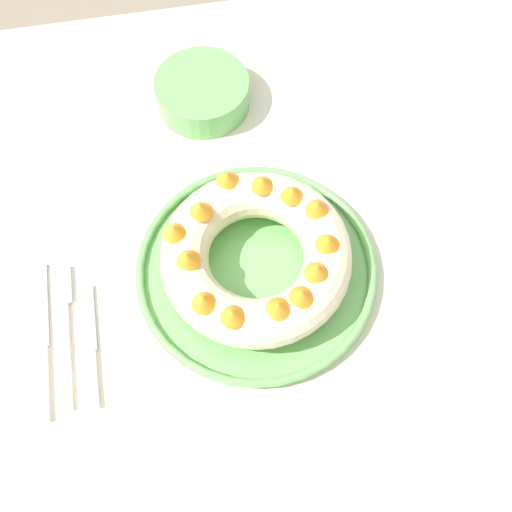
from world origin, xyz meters
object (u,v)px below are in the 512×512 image
serving_knife (42,350)px  cake_knife (90,353)px  serving_dish (256,269)px  bundt_cake (256,255)px  side_bowl (203,93)px  fork (65,324)px

serving_knife → cake_knife: (0.06, -0.01, -0.00)m
serving_dish → cake_knife: serving_dish is taller
bundt_cake → cake_knife: size_ratio=1.48×
cake_knife → side_bowl: size_ratio=1.16×
bundt_cake → cake_knife: bearing=-162.2°
serving_dish → bundt_cake: (-0.00, -0.00, 0.04)m
fork → side_bowl: bearing=55.8°
cake_knife → bundt_cake: bearing=14.0°
serving_dish → side_bowl: side_bowl is taller
bundt_cake → fork: (-0.26, -0.03, -0.05)m
fork → side_bowl: size_ratio=1.36×
cake_knife → side_bowl: (0.21, 0.38, 0.02)m
serving_dish → fork: size_ratio=1.65×
serving_dish → side_bowl: bearing=95.1°
serving_knife → side_bowl: bearing=58.0°
serving_knife → side_bowl: 0.46m
fork → cake_knife: (0.03, -0.05, -0.00)m
serving_dish → serving_knife: 0.30m
cake_knife → side_bowl: side_bowl is taller
serving_dish → bundt_cake: size_ratio=1.31×
cake_knife → side_bowl: bearing=58.0°
fork → side_bowl: (0.24, 0.34, 0.02)m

